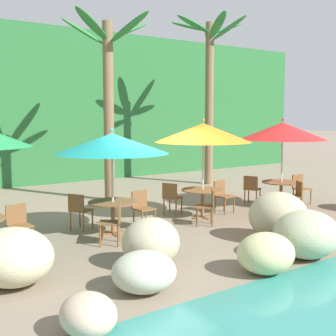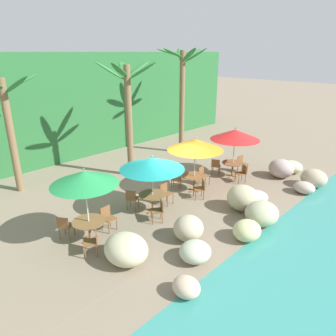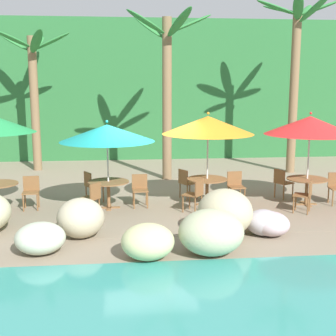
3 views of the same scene
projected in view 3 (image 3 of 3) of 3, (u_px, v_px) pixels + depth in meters
The scene contains 22 objects.
ground_plane at pixel (149, 206), 12.66m from camera, with size 120.00×120.00×0.00m, color gray.
terrace_deck at pixel (149, 206), 12.66m from camera, with size 18.00×5.20×0.01m.
foliage_backdrop at pixel (137, 90), 20.92m from camera, with size 28.00×2.40×6.00m.
rock_seawall at pixel (216, 221), 9.93m from camera, with size 16.12×3.34×1.04m.
chair_green_seaward at pixel (31, 190), 12.32m from camera, with size 0.45×0.45×0.87m.
umbrella_teal at pixel (107, 133), 12.09m from camera, with size 2.50×2.50×2.37m.
dining_table_teal at pixel (108, 186), 12.35m from camera, with size 1.10×1.10×0.74m.
chair_teal_seaward at pixel (140, 188), 12.56m from camera, with size 0.43×0.44×0.87m.
chair_teal_inland at pixel (91, 184), 13.00m from camera, with size 0.58×0.57×0.87m.
chair_teal_left at pixel (92, 197), 11.58m from camera, with size 0.59×0.59×0.87m.
umbrella_orange at pixel (208, 125), 12.41m from camera, with size 2.48×2.48×2.56m.
dining_table_orange at pixel (207, 183), 12.70m from camera, with size 1.10×1.10×0.74m.
chair_orange_seaward at pixel (236, 185), 12.96m from camera, with size 0.45×0.46×0.87m.
chair_orange_inland at pixel (186, 182), 13.36m from camera, with size 0.58×0.57×0.87m.
chair_orange_left at pixel (195, 193), 11.96m from camera, with size 0.59×0.59×0.87m.
umbrella_red at pixel (310, 125), 12.41m from camera, with size 2.45×2.45×2.56m.
dining_table_red at pixel (307, 183), 12.70m from camera, with size 1.10×1.10×0.74m.
chair_red_inland at pixel (282, 181), 13.38m from camera, with size 0.57×0.56×0.87m.
chair_red_left at pixel (306, 194), 11.91m from camera, with size 0.58×0.58×0.87m.
palm_tree_nearest at pixel (33, 81), 17.27m from camera, with size 2.85×2.88×5.18m.
palm_tree_second at pixel (167, 72), 15.61m from camera, with size 3.00×2.93×5.65m.
palm_tree_third at pixel (296, 59), 16.70m from camera, with size 3.03×2.76×6.27m.
Camera 3 is at (-0.71, -12.25, 3.33)m, focal length 49.53 mm.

